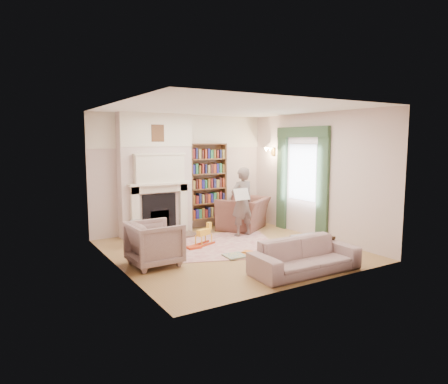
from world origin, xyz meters
TOP-DOWN VIEW (x-y plane):
  - floor at (0.00, 0.00)m, footprint 4.50×4.50m
  - ceiling at (0.00, 0.00)m, footprint 4.50×4.50m
  - wall_back at (0.00, 2.25)m, footprint 4.50×0.00m
  - wall_front at (0.00, -2.25)m, footprint 4.50×0.00m
  - wall_left at (-2.25, 0.00)m, footprint 0.00×4.50m
  - wall_right at (2.25, 0.00)m, footprint 0.00×4.50m
  - fireplace at (-0.75, 2.05)m, footprint 1.70×0.58m
  - bookcase at (0.65, 2.12)m, footprint 1.00×0.24m
  - window at (2.23, 0.40)m, footprint 0.02×0.90m
  - curtain_left at (2.20, -0.30)m, footprint 0.07×0.32m
  - curtain_right at (2.20, 1.10)m, footprint 0.07×0.32m
  - pelmet at (2.19, 0.40)m, footprint 0.09×1.70m
  - wall_sconce at (2.03, 1.50)m, footprint 0.20×0.24m
  - rug at (-0.25, 0.51)m, footprint 3.42×3.03m
  - armchair_reading at (1.32, 1.49)m, footprint 1.59×1.55m
  - armchair_left at (-1.65, -0.13)m, footprint 0.88×0.86m
  - sofa at (0.35, -1.79)m, footprint 1.91×0.79m
  - man_reading at (0.87, 0.89)m, footprint 0.60×0.41m
  - newspaper at (0.72, 0.69)m, footprint 0.39×0.13m
  - coffee_table at (0.93, -1.34)m, footprint 0.73×0.50m
  - paraffin_heater at (-1.51, 1.30)m, footprint 0.28×0.28m
  - rocking_horse at (-0.29, 0.59)m, footprint 0.57×0.39m
  - board_game at (-0.20, -0.47)m, footprint 0.40×0.40m
  - game_box_lid at (-0.59, 0.45)m, footprint 0.28×0.19m
  - comic_annuals at (0.25, -0.43)m, footprint 0.78×0.41m

SIDE VIEW (x-z plane):
  - floor at x=0.00m, z-range 0.00..0.00m
  - rug at x=-0.25m, z-range 0.00..0.01m
  - comic_annuals at x=0.25m, z-range 0.01..0.03m
  - board_game at x=-0.20m, z-range 0.01..0.04m
  - game_box_lid at x=-0.59m, z-range 0.01..0.06m
  - coffee_table at x=0.93m, z-range 0.00..0.45m
  - rocking_horse at x=-0.29m, z-range 0.00..0.46m
  - paraffin_heater at x=-1.51m, z-range 0.00..0.55m
  - sofa at x=0.35m, z-range 0.00..0.55m
  - armchair_left at x=-1.65m, z-range 0.00..0.78m
  - armchair_reading at x=1.32m, z-range 0.00..0.78m
  - man_reading at x=0.87m, z-range 0.00..1.58m
  - newspaper at x=0.72m, z-range 0.87..1.13m
  - bookcase at x=0.65m, z-range 0.25..2.10m
  - curtain_left at x=2.20m, z-range 0.00..2.40m
  - curtain_right at x=2.20m, z-range 0.00..2.40m
  - fireplace at x=-0.75m, z-range -0.01..2.79m
  - wall_back at x=0.00m, z-range -0.85..3.65m
  - wall_front at x=0.00m, z-range -0.85..3.65m
  - wall_left at x=-2.25m, z-range -0.85..3.65m
  - wall_right at x=2.25m, z-range -0.85..3.65m
  - window at x=2.23m, z-range 0.80..2.10m
  - wall_sconce at x=2.03m, z-range 1.78..2.02m
  - pelmet at x=2.19m, z-range 2.26..2.50m
  - ceiling at x=0.00m, z-range 2.80..2.80m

